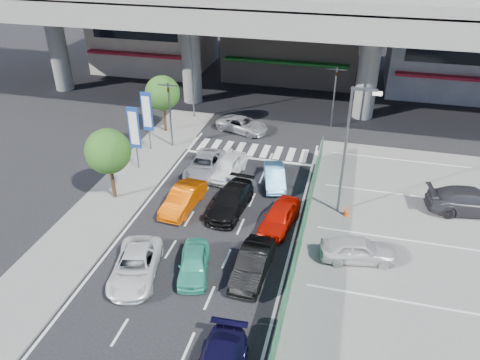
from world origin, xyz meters
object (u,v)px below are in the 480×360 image
(traffic_light_left, at_px, (169,99))
(traffic_light_right, at_px, (336,82))
(street_lamp_right, at_px, (349,142))
(signboard_far, at_px, (147,113))
(parked_sedan_white, at_px, (358,249))
(traffic_cone, at_px, (346,210))
(sedan_white_mid_left, at_px, (135,266))
(wagon_silver_front_left, at_px, (205,165))
(taxi_teal_mid, at_px, (194,263))
(crossing_wagon_silver, at_px, (242,125))
(hatch_black_mid_right, at_px, (253,264))
(tree_far, at_px, (163,93))
(tree_near, at_px, (108,151))
(sedan_black_mid, at_px, (230,201))
(street_lamp_left, at_px, (194,65))
(sedan_white_front_mid, at_px, (227,167))
(taxi_orange_left, at_px, (183,199))
(signboard_near, at_px, (134,130))
(parked_sedan_dgrey, at_px, (471,201))
(taxi_orange_right, at_px, (280,216))
(kei_truck_front_right, at_px, (275,177))

(traffic_light_left, distance_m, traffic_light_right, 13.63)
(street_lamp_right, bearing_deg, signboard_far, 161.32)
(parked_sedan_white, bearing_deg, traffic_cone, 0.74)
(sedan_white_mid_left, distance_m, wagon_silver_front_left, 11.09)
(taxi_teal_mid, xyz_separation_m, crossing_wagon_silver, (-1.92, 17.64, -0.01))
(street_lamp_right, relative_size, hatch_black_mid_right, 1.91)
(wagon_silver_front_left, xyz_separation_m, parked_sedan_white, (10.76, -7.06, 0.10))
(tree_far, bearing_deg, tree_near, -85.64)
(wagon_silver_front_left, bearing_deg, hatch_black_mid_right, -59.26)
(signboard_far, bearing_deg, traffic_cone, -19.43)
(street_lamp_right, xyz_separation_m, sedan_black_mid, (-6.60, -1.48, -4.08))
(crossing_wagon_silver, distance_m, traffic_cone, 13.93)
(wagon_silver_front_left, relative_size, traffic_cone, 6.46)
(street_lamp_left, height_order, sedan_white_front_mid, street_lamp_left)
(street_lamp_right, xyz_separation_m, sedan_white_mid_left, (-9.64, -8.44, -4.13))
(traffic_light_right, bearing_deg, taxi_orange_left, -117.57)
(signboard_far, xyz_separation_m, wagon_silver_front_left, (5.15, -2.34, -2.43))
(hatch_black_mid_right, distance_m, sedan_black_mid, 6.02)
(signboard_near, xyz_separation_m, parked_sedan_dgrey, (22.01, -0.06, -2.24))
(taxi_orange_right, distance_m, parked_sedan_dgrey, 11.82)
(kei_truck_front_right, height_order, crossing_wagon_silver, kei_truck_front_right)
(signboard_near, xyz_separation_m, taxi_orange_left, (4.89, -3.96, -2.37))
(hatch_black_mid_right, bearing_deg, tree_far, 128.13)
(street_lamp_left, bearing_deg, street_lamp_right, -41.63)
(sedan_black_mid, bearing_deg, traffic_light_left, 137.17)
(wagon_silver_front_left, xyz_separation_m, kei_truck_front_right, (5.06, -0.36, -0.02))
(taxi_orange_left, distance_m, traffic_cone, 9.98)
(sedan_black_mid, bearing_deg, parked_sedan_white, -15.72)
(street_lamp_left, distance_m, signboard_far, 7.32)
(traffic_light_right, relative_size, kei_truck_front_right, 1.40)
(street_lamp_right, xyz_separation_m, wagon_silver_front_left, (-9.62, 2.65, -4.13))
(street_lamp_left, relative_size, crossing_wagon_silver, 1.83)
(taxi_orange_right, height_order, parked_sedan_white, parked_sedan_white)
(taxi_orange_left, bearing_deg, signboard_near, 146.59)
(signboard_far, relative_size, taxi_orange_right, 1.18)
(tree_near, xyz_separation_m, sedan_black_mid, (7.57, 0.52, -2.70))
(traffic_light_left, height_order, kei_truck_front_right, traffic_light_left)
(traffic_light_right, distance_m, sedan_white_front_mid, 12.49)
(tree_far, bearing_deg, street_lamp_right, -29.58)
(street_lamp_right, bearing_deg, taxi_teal_mid, -132.61)
(taxi_teal_mid, bearing_deg, signboard_far, 108.48)
(hatch_black_mid_right, bearing_deg, signboard_far, 134.86)
(signboard_near, distance_m, sedan_white_front_mid, 6.87)
(kei_truck_front_right, xyz_separation_m, crossing_wagon_silver, (-4.23, 7.87, -0.00))
(sedan_white_mid_left, height_order, wagon_silver_front_left, sedan_white_mid_left)
(street_lamp_left, relative_size, parked_sedan_dgrey, 1.52)
(tree_near, distance_m, parked_sedan_white, 15.73)
(kei_truck_front_right, bearing_deg, signboard_near, 167.10)
(signboard_near, xyz_separation_m, taxi_teal_mid, (7.50, -9.47, -2.44))
(signboard_far, bearing_deg, sedan_black_mid, -38.38)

